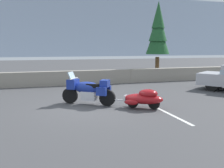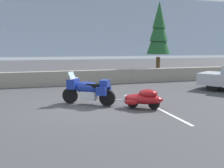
# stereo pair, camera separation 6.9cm
# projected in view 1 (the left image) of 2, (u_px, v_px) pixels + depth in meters

# --- Properties ---
(ground_plane) EXTENTS (80.00, 80.00, 0.00)m
(ground_plane) POSITION_uv_depth(u_px,v_px,m) (89.00, 107.00, 9.92)
(ground_plane) COLOR #424244
(stone_guard_wall) EXTENTS (24.00, 0.59, 0.91)m
(stone_guard_wall) POSITION_uv_depth(u_px,v_px,m) (80.00, 78.00, 15.82)
(stone_guard_wall) COLOR gray
(stone_guard_wall) RESTS_ON ground
(distant_ridgeline) EXTENTS (240.00, 80.00, 16.00)m
(distant_ridgeline) POSITION_uv_depth(u_px,v_px,m) (40.00, 33.00, 99.81)
(distant_ridgeline) COLOR #99A8BF
(distant_ridgeline) RESTS_ON ground
(touring_motorcycle) EXTENTS (2.00, 1.51, 1.33)m
(touring_motorcycle) POSITION_uv_depth(u_px,v_px,m) (88.00, 90.00, 10.26)
(touring_motorcycle) COLOR black
(touring_motorcycle) RESTS_ON ground
(car_shaped_trailer) EXTENTS (2.03, 1.53, 0.76)m
(car_shaped_trailer) POSITION_uv_depth(u_px,v_px,m) (144.00, 98.00, 9.62)
(car_shaped_trailer) COLOR black
(car_shaped_trailer) RESTS_ON ground
(pine_tree_tall) EXTENTS (1.73, 1.73, 5.67)m
(pine_tree_tall) POSITION_uv_depth(u_px,v_px,m) (158.00, 31.00, 18.38)
(pine_tree_tall) COLOR brown
(pine_tree_tall) RESTS_ON ground
(parking_stripe_marker) EXTENTS (0.12, 3.60, 0.01)m
(parking_stripe_marker) POSITION_uv_depth(u_px,v_px,m) (164.00, 111.00, 9.22)
(parking_stripe_marker) COLOR silver
(parking_stripe_marker) RESTS_ON ground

